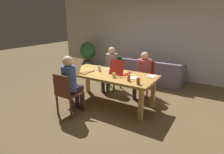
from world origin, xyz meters
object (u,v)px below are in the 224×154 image
person_1 (143,71)px  pizza_box_0 (82,70)px  dining_table (110,77)px  chair_1 (145,77)px  drinking_glass_2 (114,75)px  plate_0 (134,78)px  couch (151,74)px  person_0 (71,80)px  drinking_glass_0 (99,68)px  drinking_glass_3 (129,78)px  chair_0 (67,93)px  plate_2 (110,69)px  person_2 (111,66)px  drinking_glass_1 (138,81)px  pizza_box_1 (121,71)px  chair_2 (113,71)px  plate_1 (152,76)px  potted_plant (88,53)px

person_1 → pizza_box_0: 1.53m
dining_table → pizza_box_0: bearing=-159.6°
chair_1 → drinking_glass_2: bearing=-102.6°
plate_0 → couch: (-0.34, 2.06, -0.48)m
person_0 → couch: size_ratio=0.65×
person_1 → drinking_glass_0: bearing=-138.6°
person_1 → drinking_glass_3: bearing=-83.7°
chair_0 → plate_2: 1.27m
person_0 → person_2: 1.56m
pizza_box_0 → drinking_glass_1: 1.48m
chair_1 → drinking_glass_3: (0.12, -1.19, 0.31)m
dining_table → pizza_box_1: bearing=31.3°
drinking_glass_0 → drinking_glass_3: size_ratio=0.97×
chair_0 → person_2: person_2 is taller
person_0 → chair_2: bearing=90.0°
drinking_glass_0 → plate_1: bearing=9.9°
couch → pizza_box_1: bearing=-91.7°
person_0 → plate_2: size_ratio=5.59×
chair_0 → person_0: (0.00, 0.14, 0.24)m
plate_1 → person_1: bearing=128.5°
chair_1 → drinking_glass_2: size_ratio=8.90×
drinking_glass_0 → drinking_glass_3: bearing=-18.3°
couch → plate_2: bearing=-104.5°
dining_table → potted_plant: (-2.37, 2.17, 0.00)m
drinking_glass_1 → couch: 2.49m
drinking_glass_2 → potted_plant: size_ratio=0.09×
chair_0 → plate_1: size_ratio=3.90×
plate_2 → person_0: bearing=-105.0°
person_2 → pizza_box_1: (0.68, -0.65, 0.09)m
dining_table → person_2: bearing=120.8°
person_1 → plate_1: bearing=-51.5°
person_1 → couch: bearing=99.9°
drinking_glass_0 → drinking_glass_1: 1.25m
pizza_box_0 → couch: size_ratio=0.32×
pizza_box_1 → plate_0: 0.43m
plate_0 → plate_2: size_ratio=1.08×
chair_1 → chair_2: (-0.96, -0.01, 0.02)m
person_2 → drinking_glass_3: (1.07, -1.02, 0.11)m
chair_1 → pizza_box_0: size_ratio=1.45×
person_2 → plate_1: bearing=-20.0°
plate_2 → potted_plant: size_ratio=0.21×
person_0 → couch: 2.95m
chair_0 → couch: bearing=76.0°
drinking_glass_0 → couch: 2.14m
dining_table → chair_0: size_ratio=2.35×
pizza_box_1 → plate_0: size_ratio=1.90×
plate_1 → drinking_glass_2: 0.83m
drinking_glass_3 → drinking_glass_2: bearing=173.8°
plate_2 → chair_0: bearing=-103.3°
person_0 → pizza_box_1: person_0 is taller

